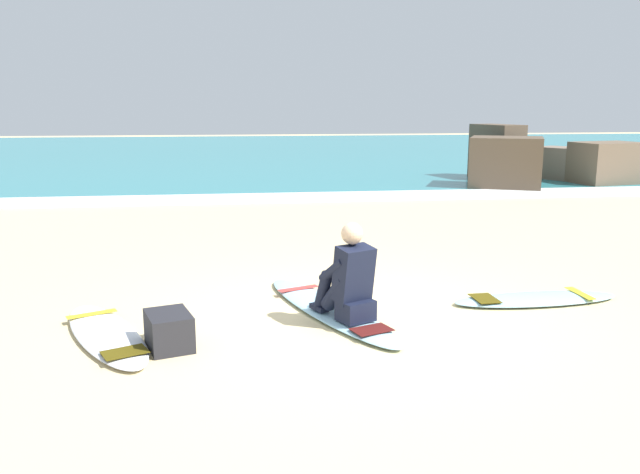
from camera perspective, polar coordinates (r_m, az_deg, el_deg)
name	(u,v)px	position (r m, az deg, el deg)	size (l,w,h in m)	color
ground_plane	(346,320)	(6.51, 2.31, -7.32)	(80.00, 80.00, 0.00)	beige
sea	(258,153)	(28.10, -5.47, 7.41)	(80.00, 28.00, 0.10)	teal
breaking_foam	(283,198)	(14.49, -3.31, 3.48)	(80.00, 0.90, 0.11)	white
surfboard_main	(329,309)	(6.71, 0.81, -6.39)	(1.38, 2.58, 0.08)	#9ED1E5
surfer_seated	(349,281)	(6.25, 2.55, -3.94)	(0.60, 0.77, 0.95)	black
surfboard_spare_near	(106,334)	(6.33, -18.39, -8.14)	(1.29, 2.02, 0.08)	silver
surfboard_spare_far	(536,299)	(7.43, 18.55, -5.21)	(1.88, 0.59, 0.08)	#9ED1E5
rock_outcrop_distant	(543,163)	(17.95, 19.10, 6.24)	(4.93, 3.77, 1.57)	brown
beach_bag	(169,331)	(5.89, -13.21, -8.07)	(0.36, 0.48, 0.32)	#232328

